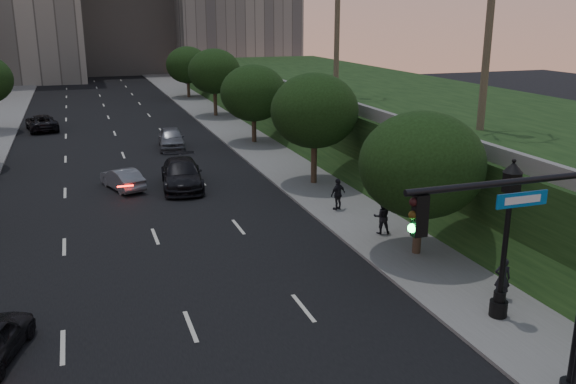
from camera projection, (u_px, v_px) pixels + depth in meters
name	position (u px, v px, depth m)	size (l,w,h in m)	color
road_surface	(126.00, 161.00, 42.86)	(16.00, 140.00, 0.02)	black
sidewalk_right	(265.00, 150.00, 46.07)	(4.50, 140.00, 0.15)	slate
embankment	(416.00, 121.00, 47.42)	(18.00, 90.00, 4.00)	black
parapet_wall	(315.00, 95.00, 44.08)	(0.35, 90.00, 0.70)	slate
tree_right_a	(422.00, 165.00, 25.04)	(5.20, 5.20, 6.24)	#38281C
tree_right_b	(315.00, 111.00, 35.78)	(5.20, 5.20, 6.74)	#38281C
tree_right_c	(253.00, 93.00, 47.70)	(5.20, 5.20, 6.24)	#38281C
tree_right_d	(214.00, 71.00, 60.25)	(5.20, 5.20, 6.74)	#38281C
tree_right_e	(187.00, 65.00, 73.98)	(5.20, 5.20, 6.24)	#38281C
traffic_signal_mast	(553.00, 278.00, 15.12)	(5.68, 0.56, 7.00)	black
street_lamp	(505.00, 247.00, 19.95)	(0.64, 0.64, 5.62)	black
sedan_mid_left	(122.00, 179.00, 35.92)	(1.35, 3.86, 1.27)	slate
sedan_far_left	(42.00, 123.00, 54.07)	(2.36, 5.11, 1.42)	black
sedan_near_right	(182.00, 174.00, 36.19)	(2.31, 5.69, 1.65)	black
sedan_far_right	(171.00, 138.00, 46.80)	(1.92, 4.76, 1.62)	slate
pedestrian_a	(502.00, 278.00, 21.70)	(0.57, 0.37, 1.56)	black
pedestrian_b	(382.00, 217.00, 28.18)	(0.80, 0.62, 1.64)	black
pedestrian_c	(338.00, 194.00, 31.63)	(0.98, 0.41, 1.67)	black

